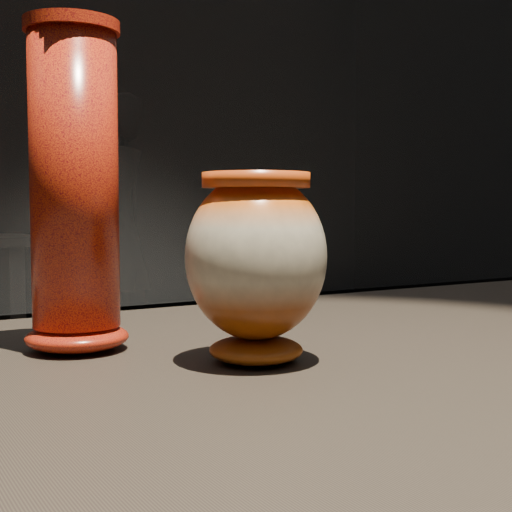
{
  "coord_description": "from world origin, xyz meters",
  "views": [
    {
      "loc": [
        -0.49,
        -0.64,
        1.06
      ],
      "look_at": [
        -0.12,
        -0.02,
        1.01
      ],
      "focal_mm": 50.0,
      "sensor_mm": 36.0,
      "label": 1
    }
  ],
  "objects": [
    {
      "name": "main_vase",
      "position": [
        -0.12,
        -0.02,
        1.01
      ],
      "size": [
        0.19,
        0.19,
        0.2
      ],
      "rotation": [
        0.0,
        0.0,
        -0.38
      ],
      "color": "#81340B",
      "rests_on": "display_plinth"
    },
    {
      "name": "tall_vase",
      "position": [
        -0.26,
        0.14,
        1.08
      ],
      "size": [
        0.13,
        0.13,
        0.36
      ],
      "rotation": [
        0.0,
        0.0,
        -0.18
      ],
      "color": "red",
      "rests_on": "display_plinth"
    },
    {
      "name": "visitor",
      "position": [
        1.18,
        4.12,
        0.92
      ],
      "size": [
        0.8,
        0.74,
        1.84
      ],
      "primitive_type": "imported",
      "rotation": [
        0.0,
        0.0,
        3.74
      ],
      "color": "black",
      "rests_on": "ground"
    }
  ]
}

